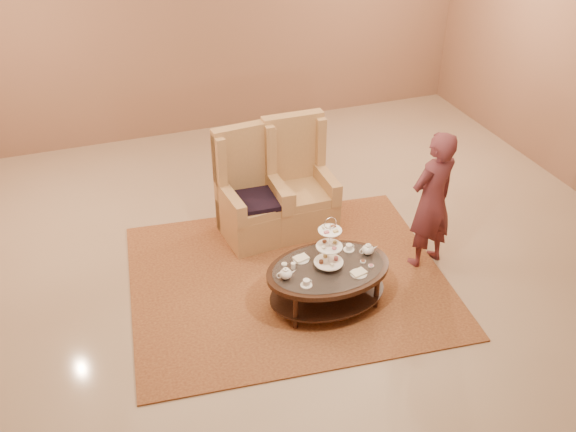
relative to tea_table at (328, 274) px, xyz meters
name	(u,v)px	position (x,y,z in m)	size (l,w,h in m)	color
ground	(302,281)	(-0.11, 0.43, -0.38)	(8.00, 8.00, 0.00)	tan
ceiling	(302,281)	(-0.11, 0.43, -0.38)	(8.00, 8.00, 0.02)	beige
wall_back	(202,13)	(-0.11, 4.43, 1.37)	(8.00, 0.04, 3.50)	#956A51
rug	(288,279)	(-0.24, 0.50, -0.37)	(3.50, 3.02, 0.02)	#A06938
tea_table	(328,274)	(0.00, 0.00, 0.00)	(1.26, 0.88, 1.04)	black
armchair_left	(252,201)	(-0.33, 1.45, 0.06)	(0.76, 0.78, 1.29)	tan
armchair_right	(298,191)	(0.24, 1.48, 0.06)	(0.71, 0.74, 1.32)	tan
person	(432,201)	(1.27, 0.30, 0.40)	(0.64, 0.50, 1.56)	#5C272D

